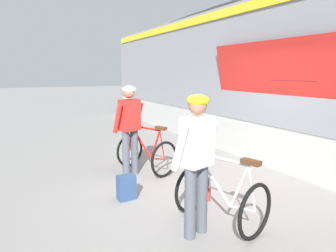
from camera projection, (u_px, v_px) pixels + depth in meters
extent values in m
plane|color=gray|center=(204.00, 185.00, 5.55)|extent=(80.00, 80.00, 0.00)
cube|color=gray|center=(290.00, 62.00, 7.67)|extent=(3.00, 17.28, 2.70)
cube|color=#B7B7B2|center=(285.00, 133.00, 7.99)|extent=(2.97, 17.28, 0.90)
cube|color=red|center=(282.00, 83.00, 6.02)|extent=(0.33, 3.96, 1.68)
cube|color=yellow|center=(245.00, 8.00, 6.79)|extent=(0.04, 16.94, 0.20)
cube|color=black|center=(295.00, 59.00, 5.70)|extent=(0.04, 1.10, 0.80)
ellipsoid|color=slate|center=(294.00, 1.00, 7.42)|extent=(2.85, 16.94, 0.36)
cylinder|color=#4C515B|center=(190.00, 203.00, 3.72)|extent=(0.14, 0.14, 0.90)
cylinder|color=#4C515B|center=(202.00, 198.00, 3.87)|extent=(0.14, 0.14, 0.90)
cube|color=white|center=(197.00, 141.00, 3.66)|extent=(0.43, 0.34, 0.60)
cylinder|color=white|center=(180.00, 149.00, 3.52)|extent=(0.16, 0.27, 0.56)
cylinder|color=white|center=(208.00, 142.00, 3.88)|extent=(0.16, 0.27, 0.56)
sphere|color=#9E7051|center=(198.00, 105.00, 3.59)|extent=(0.22, 0.22, 0.22)
ellipsoid|color=yellow|center=(198.00, 100.00, 3.58)|extent=(0.32, 0.34, 0.14)
cylinder|color=#4C515B|center=(126.00, 154.00, 5.95)|extent=(0.14, 0.14, 0.90)
cylinder|color=#4C515B|center=(135.00, 152.00, 6.11)|extent=(0.14, 0.14, 0.90)
cube|color=red|center=(130.00, 115.00, 5.90)|extent=(0.44, 0.36, 0.60)
cylinder|color=red|center=(118.00, 119.00, 5.75)|extent=(0.17, 0.27, 0.56)
cylinder|color=red|center=(138.00, 116.00, 6.12)|extent=(0.17, 0.27, 0.56)
sphere|color=#9E7051|center=(129.00, 93.00, 5.82)|extent=(0.22, 0.22, 0.22)
ellipsoid|color=white|center=(129.00, 89.00, 5.81)|extent=(0.33, 0.34, 0.14)
torus|color=black|center=(192.00, 189.00, 4.44)|extent=(0.70, 0.25, 0.71)
torus|color=black|center=(255.00, 212.00, 3.70)|extent=(0.70, 0.25, 0.71)
cylinder|color=silver|center=(212.00, 178.00, 4.14)|extent=(0.22, 0.63, 0.63)
cylinder|color=silver|center=(220.00, 158.00, 4.00)|extent=(0.28, 0.83, 0.04)
cylinder|color=silver|center=(239.00, 187.00, 3.83)|extent=(0.11, 0.27, 0.62)
cylinder|color=silver|center=(242.00, 209.00, 3.84)|extent=(0.13, 0.35, 0.08)
cylinder|color=silver|center=(252.00, 189.00, 3.70)|extent=(0.06, 0.14, 0.56)
cylinder|color=silver|center=(194.00, 171.00, 4.37)|extent=(0.05, 0.09, 0.55)
cylinder|color=black|center=(196.00, 148.00, 4.29)|extent=(0.47, 0.16, 0.02)
cube|color=#4C2D19|center=(251.00, 162.00, 3.66)|extent=(0.16, 0.26, 0.06)
torus|color=black|center=(130.00, 150.00, 6.60)|extent=(0.68, 0.29, 0.71)
torus|color=black|center=(164.00, 159.00, 5.92)|extent=(0.68, 0.29, 0.71)
cylinder|color=red|center=(141.00, 142.00, 6.32)|extent=(0.26, 0.62, 0.63)
cylinder|color=red|center=(145.00, 128.00, 6.19)|extent=(0.33, 0.81, 0.04)
cylinder|color=red|center=(156.00, 145.00, 6.04)|extent=(0.13, 0.27, 0.62)
cylinder|color=red|center=(158.00, 159.00, 6.05)|extent=(0.15, 0.35, 0.08)
cylinder|color=red|center=(162.00, 145.00, 5.91)|extent=(0.07, 0.14, 0.56)
cylinder|color=red|center=(130.00, 138.00, 6.54)|extent=(0.06, 0.09, 0.55)
cylinder|color=black|center=(131.00, 123.00, 6.46)|extent=(0.46, 0.19, 0.02)
cube|color=#4C2D19|center=(161.00, 128.00, 5.88)|extent=(0.18, 0.26, 0.06)
cube|color=navy|center=(126.00, 187.00, 4.90)|extent=(0.29, 0.20, 0.40)
cylinder|color=red|center=(208.00, 194.00, 4.85)|extent=(0.07, 0.07, 0.21)
cylinder|color=red|center=(133.00, 191.00, 4.98)|extent=(0.06, 0.06, 0.22)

